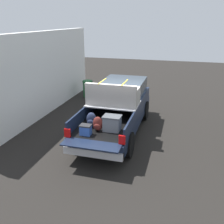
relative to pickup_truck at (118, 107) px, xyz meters
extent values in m
plane|color=black|center=(-0.38, 0.00, -0.99)|extent=(40.00, 40.00, 0.00)
cube|color=#162138|center=(-0.38, 0.00, -0.36)|extent=(5.50, 1.92, 0.44)
cube|color=black|center=(-1.58, 0.00, -0.12)|extent=(2.80, 1.80, 0.04)
cube|color=#162138|center=(-1.58, 0.93, 0.11)|extent=(2.80, 0.06, 0.50)
cube|color=#162138|center=(-1.58, -0.93, 0.11)|extent=(2.80, 0.06, 0.50)
cube|color=#162138|center=(-0.21, 0.00, 0.11)|extent=(0.06, 1.80, 0.50)
cube|color=#162138|center=(-3.25, 0.00, -0.12)|extent=(0.55, 1.80, 0.04)
cube|color=#B2B2B7|center=(-0.80, 0.00, 0.38)|extent=(1.25, 1.92, 0.04)
cube|color=#162138|center=(0.97, 0.00, 0.11)|extent=(2.30, 1.92, 0.50)
cube|color=#2D3842|center=(0.87, 0.00, 0.65)|extent=(1.94, 1.76, 0.57)
cube|color=#162138|center=(2.32, 0.00, 0.05)|extent=(0.40, 1.82, 0.38)
cube|color=#B2B2B7|center=(-3.10, 0.00, -0.46)|extent=(0.24, 1.92, 0.24)
cube|color=red|center=(-3.00, 0.88, 0.04)|extent=(0.06, 0.20, 0.28)
cube|color=red|center=(-3.00, -0.88, 0.04)|extent=(0.06, 0.20, 0.28)
cylinder|color=black|center=(1.37, 0.88, -0.56)|extent=(0.87, 0.30, 0.87)
cylinder|color=black|center=(1.37, -0.88, -0.56)|extent=(0.87, 0.30, 0.87)
cylinder|color=black|center=(-2.13, 0.88, -0.56)|extent=(0.87, 0.30, 0.87)
cylinder|color=black|center=(-2.13, -0.88, -0.56)|extent=(0.87, 0.30, 0.87)
cube|color=slate|center=(-2.14, -0.33, 0.14)|extent=(0.40, 0.55, 0.47)
cube|color=#505359|center=(-2.14, -0.33, 0.39)|extent=(0.44, 0.59, 0.05)
ellipsoid|color=maroon|center=(-2.26, 0.12, 0.14)|extent=(0.20, 0.34, 0.49)
ellipsoid|color=maroon|center=(-2.37, 0.12, 0.07)|extent=(0.09, 0.24, 0.21)
ellipsoid|color=#283351|center=(-2.01, 0.44, 0.16)|extent=(0.20, 0.36, 0.51)
ellipsoid|color=#283351|center=(-2.12, 0.44, 0.08)|extent=(0.09, 0.25, 0.23)
cube|color=#3359B2|center=(-2.68, 0.39, 0.05)|extent=(0.26, 0.34, 0.30)
cube|color=#262628|center=(-2.68, 0.39, 0.22)|extent=(0.28, 0.36, 0.04)
cube|color=#9E9993|center=(-0.80, 0.00, 0.61)|extent=(0.90, 1.90, 0.42)
cube|color=#9E9993|center=(-1.17, 0.00, 1.02)|extent=(0.16, 1.90, 0.40)
cube|color=#9E9993|center=(-0.75, 0.85, 0.93)|extent=(0.66, 0.20, 0.22)
cube|color=#9E9993|center=(-0.75, -0.85, 0.93)|extent=(0.66, 0.20, 0.22)
cube|color=yellow|center=(-0.80, 0.43, 1.23)|extent=(1.00, 0.03, 0.02)
cube|color=yellow|center=(-0.80, -0.43, 1.23)|extent=(1.00, 0.03, 0.02)
cube|color=white|center=(1.03, 3.95, 0.95)|extent=(9.65, 0.36, 3.87)
cylinder|color=#1E592D|center=(4.06, 2.92, -0.54)|extent=(0.56, 0.56, 0.90)
cylinder|color=#1E592D|center=(4.06, 2.92, -0.05)|extent=(0.60, 0.60, 0.08)
camera|label=1|loc=(-9.48, -2.41, 3.39)|focal=40.28mm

